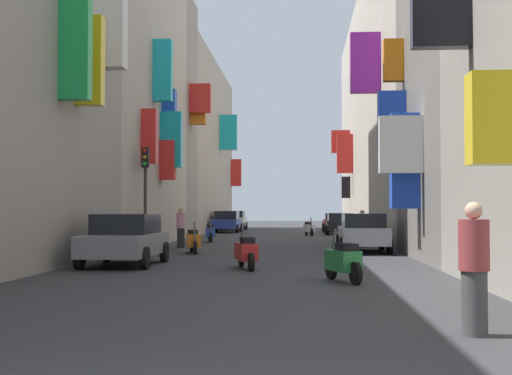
# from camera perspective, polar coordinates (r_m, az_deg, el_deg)

# --- Properties ---
(ground_plane) EXTENTS (140.00, 140.00, 0.00)m
(ground_plane) POSITION_cam_1_polar(r_m,az_deg,el_deg) (34.18, 1.35, -4.46)
(ground_plane) COLOR #2D2D30
(building_left_mid_a) EXTENTS (6.96, 14.02, 20.35)m
(building_left_mid_a) POSITION_cam_1_polar(r_m,az_deg,el_deg) (34.23, -12.67, 12.75)
(building_left_mid_a) COLOR #B2A899
(building_left_mid_a) RESTS_ON ground
(building_left_mid_b) EXTENTS (7.23, 4.12, 14.01)m
(building_left_mid_b) POSITION_cam_1_polar(r_m,az_deg,el_deg) (42.26, -9.19, 5.59)
(building_left_mid_b) COLOR gray
(building_left_mid_b) RESTS_ON ground
(building_left_mid_c) EXTENTS (7.35, 21.22, 12.70)m
(building_left_mid_c) POSITION_cam_1_polar(r_m,az_deg,el_deg) (54.56, -6.20, 3.21)
(building_left_mid_c) COLOR #9E9384
(building_left_mid_c) RESTS_ON ground
(building_right_mid_a) EXTENTS (7.28, 8.50, 16.08)m
(building_right_mid_a) POSITION_cam_1_polar(r_m,az_deg,el_deg) (24.45, 19.70, 13.58)
(building_right_mid_a) COLOR slate
(building_right_mid_a) RESTS_ON ground
(building_right_mid_b) EXTENTS (7.40, 37.20, 15.36)m
(building_right_mid_b) POSITION_cam_1_polar(r_m,az_deg,el_deg) (46.39, 11.93, 5.78)
(building_right_mid_b) COLOR #B2A899
(building_right_mid_b) RESTS_ON ground
(parked_car_blue) EXTENTS (1.94, 4.41, 1.50)m
(parked_car_blue) POSITION_cam_1_polar(r_m,az_deg,el_deg) (50.03, -2.37, -2.73)
(parked_car_blue) COLOR navy
(parked_car_blue) RESTS_ON ground
(parked_car_silver) EXTENTS (1.86, 3.98, 1.44)m
(parked_car_silver) POSITION_cam_1_polar(r_m,az_deg,el_deg) (26.75, 8.61, -3.55)
(parked_car_silver) COLOR #B7B7BC
(parked_car_silver) RESTS_ON ground
(parked_car_black) EXTENTS (1.91, 4.38, 1.38)m
(parked_car_black) POSITION_cam_1_polar(r_m,az_deg,el_deg) (45.89, 6.78, -2.86)
(parked_car_black) COLOR black
(parked_car_black) RESTS_ON ground
(parked_car_grey) EXTENTS (1.93, 4.02, 1.45)m
(parked_car_grey) POSITION_cam_1_polar(r_m,az_deg,el_deg) (20.43, -10.50, -4.06)
(parked_car_grey) COLOR slate
(parked_car_grey) RESTS_ON ground
(parked_car_red) EXTENTS (1.92, 4.30, 1.33)m
(parked_car_red) POSITION_cam_1_polar(r_m,az_deg,el_deg) (52.23, 6.42, -2.76)
(parked_car_red) COLOR #B21E1E
(parked_car_red) RESTS_ON ground
(parked_car_white) EXTENTS (1.90, 3.97, 1.51)m
(parked_car_white) POSITION_cam_1_polar(r_m,az_deg,el_deg) (56.11, -1.77, -2.63)
(parked_car_white) COLOR white
(parked_car_white) RESTS_ON ground
(scooter_orange) EXTENTS (0.71, 1.89, 1.13)m
(scooter_orange) POSITION_cam_1_polar(r_m,az_deg,el_deg) (25.74, -5.08, -4.28)
(scooter_orange) COLOR orange
(scooter_orange) RESTS_ON ground
(scooter_white) EXTENTS (0.68, 1.89, 1.13)m
(scooter_white) POSITION_cam_1_polar(r_m,az_deg,el_deg) (43.24, 4.30, -3.29)
(scooter_white) COLOR silver
(scooter_white) RESTS_ON ground
(scooter_blue) EXTENTS (0.62, 1.77, 1.13)m
(scooter_blue) POSITION_cam_1_polar(r_m,az_deg,el_deg) (34.93, -3.71, -3.64)
(scooter_blue) COLOR #2D4CAD
(scooter_blue) RESTS_ON ground
(scooter_red) EXTENTS (0.74, 1.96, 1.13)m
(scooter_red) POSITION_cam_1_polar(r_m,az_deg,el_deg) (18.84, -0.81, -5.19)
(scooter_red) COLOR red
(scooter_red) RESTS_ON ground
(scooter_green) EXTENTS (0.78, 1.70, 1.13)m
(scooter_green) POSITION_cam_1_polar(r_m,az_deg,el_deg) (15.54, 7.05, -5.88)
(scooter_green) COLOR #287F3D
(scooter_green) RESTS_ON ground
(pedestrian_crossing) EXTENTS (0.54, 0.54, 1.67)m
(pedestrian_crossing) POSITION_cam_1_polar(r_m,az_deg,el_deg) (29.54, -6.08, -3.24)
(pedestrian_crossing) COLOR black
(pedestrian_crossing) RESTS_ON ground
(pedestrian_near_left) EXTENTS (0.48, 0.48, 1.56)m
(pedestrian_near_left) POSITION_cam_1_polar(r_m,az_deg,el_deg) (30.42, 8.57, -3.31)
(pedestrian_near_left) COLOR #3D3D3D
(pedestrian_near_left) RESTS_ON ground
(pedestrian_near_right) EXTENTS (0.51, 0.51, 1.67)m
(pedestrian_near_right) POSITION_cam_1_polar(r_m,az_deg,el_deg) (9.26, 17.18, -6.30)
(pedestrian_near_right) COLOR #3D3D3D
(pedestrian_near_right) RESTS_ON ground
(traffic_light_near_corner) EXTENTS (0.26, 0.34, 3.96)m
(traffic_light_near_corner) POSITION_cam_1_polar(r_m,az_deg,el_deg) (27.41, -8.92, 0.59)
(traffic_light_near_corner) COLOR #2D2D2D
(traffic_light_near_corner) RESTS_ON ground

